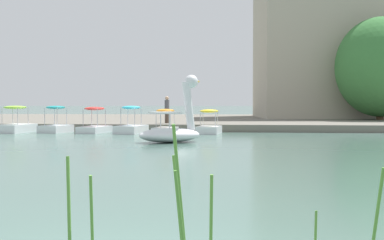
{
  "coord_description": "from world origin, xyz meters",
  "views": [
    {
      "loc": [
        1.42,
        -4.57,
        1.71
      ],
      "look_at": [
        -0.86,
        20.12,
        0.87
      ],
      "focal_mm": 46.0,
      "sensor_mm": 36.0,
      "label": 1
    }
  ],
  "objects_px": {
    "pedal_boat_lime": "(15,125)",
    "tree_willow_near_path": "(380,67)",
    "pedal_boat_orange": "(165,126)",
    "person_on_path": "(167,109)",
    "pedal_boat_teal": "(56,125)",
    "pedal_boat_yellow": "(209,126)",
    "swan_boat": "(173,128)",
    "pedal_boat_cyan": "(131,126)",
    "pedal_boat_red": "(95,125)"
  },
  "relations": [
    {
      "from": "swan_boat",
      "to": "pedal_boat_red",
      "type": "xyz_separation_m",
      "value": [
        -5.45,
        6.53,
        -0.17
      ]
    },
    {
      "from": "pedal_boat_teal",
      "to": "person_on_path",
      "type": "xyz_separation_m",
      "value": [
        6.15,
        3.12,
        0.9
      ]
    },
    {
      "from": "swan_boat",
      "to": "pedal_boat_orange",
      "type": "distance_m",
      "value": 6.28
    },
    {
      "from": "pedal_boat_red",
      "to": "pedal_boat_orange",
      "type": "bearing_deg",
      "value": -5.11
    },
    {
      "from": "swan_boat",
      "to": "person_on_path",
      "type": "bearing_deg",
      "value": 99.64
    },
    {
      "from": "pedal_boat_lime",
      "to": "tree_willow_near_path",
      "type": "xyz_separation_m",
      "value": [
        23.89,
        11.3,
        4.05
      ]
    },
    {
      "from": "pedal_boat_red",
      "to": "person_on_path",
      "type": "relative_size",
      "value": 1.46
    },
    {
      "from": "swan_boat",
      "to": "tree_willow_near_path",
      "type": "distance_m",
      "value": 22.68
    },
    {
      "from": "pedal_boat_orange",
      "to": "pedal_boat_yellow",
      "type": "bearing_deg",
      "value": 3.8
    },
    {
      "from": "pedal_boat_lime",
      "to": "tree_willow_near_path",
      "type": "distance_m",
      "value": 26.74
    },
    {
      "from": "pedal_boat_cyan",
      "to": "person_on_path",
      "type": "bearing_deg",
      "value": 66.19
    },
    {
      "from": "tree_willow_near_path",
      "to": "pedal_boat_orange",
      "type": "bearing_deg",
      "value": -142.59
    },
    {
      "from": "pedal_boat_orange",
      "to": "tree_willow_near_path",
      "type": "distance_m",
      "value": 19.3
    },
    {
      "from": "pedal_boat_teal",
      "to": "tree_willow_near_path",
      "type": "height_order",
      "value": "tree_willow_near_path"
    },
    {
      "from": "pedal_boat_teal",
      "to": "pedal_boat_lime",
      "type": "height_order",
      "value": "pedal_boat_lime"
    },
    {
      "from": "swan_boat",
      "to": "pedal_boat_cyan",
      "type": "bearing_deg",
      "value": 117.31
    },
    {
      "from": "pedal_boat_lime",
      "to": "tree_willow_near_path",
      "type": "bearing_deg",
      "value": 25.31
    },
    {
      "from": "pedal_boat_yellow",
      "to": "person_on_path",
      "type": "xyz_separation_m",
      "value": [
        -2.89,
        3.43,
        0.96
      ]
    },
    {
      "from": "pedal_boat_teal",
      "to": "pedal_boat_yellow",
      "type": "bearing_deg",
      "value": -1.94
    },
    {
      "from": "pedal_boat_orange",
      "to": "tree_willow_near_path",
      "type": "bearing_deg",
      "value": 37.41
    },
    {
      "from": "pedal_boat_teal",
      "to": "tree_willow_near_path",
      "type": "xyz_separation_m",
      "value": [
        21.55,
        10.99,
        4.04
      ]
    },
    {
      "from": "pedal_boat_yellow",
      "to": "pedal_boat_orange",
      "type": "xyz_separation_m",
      "value": [
        -2.47,
        -0.16,
        0.04
      ]
    },
    {
      "from": "pedal_boat_cyan",
      "to": "pedal_boat_teal",
      "type": "bearing_deg",
      "value": 174.97
    },
    {
      "from": "pedal_boat_yellow",
      "to": "pedal_boat_lime",
      "type": "xyz_separation_m",
      "value": [
        -11.38,
        -0.0,
        0.04
      ]
    },
    {
      "from": "pedal_boat_teal",
      "to": "pedal_boat_lime",
      "type": "bearing_deg",
      "value": -172.42
    },
    {
      "from": "pedal_boat_yellow",
      "to": "pedal_boat_red",
      "type": "xyz_separation_m",
      "value": [
        -6.69,
        0.21,
        0.05
      ]
    },
    {
      "from": "pedal_boat_teal",
      "to": "tree_willow_near_path",
      "type": "relative_size",
      "value": 0.25
    },
    {
      "from": "pedal_boat_orange",
      "to": "pedal_boat_teal",
      "type": "xyz_separation_m",
      "value": [
        -6.57,
        0.47,
        0.02
      ]
    },
    {
      "from": "pedal_boat_orange",
      "to": "pedal_boat_cyan",
      "type": "height_order",
      "value": "pedal_boat_cyan"
    },
    {
      "from": "pedal_boat_red",
      "to": "tree_willow_near_path",
      "type": "relative_size",
      "value": 0.28
    },
    {
      "from": "swan_boat",
      "to": "pedal_boat_yellow",
      "type": "bearing_deg",
      "value": 78.92
    },
    {
      "from": "swan_boat",
      "to": "pedal_boat_teal",
      "type": "relative_size",
      "value": 1.43
    },
    {
      "from": "pedal_boat_red",
      "to": "person_on_path",
      "type": "distance_m",
      "value": 5.06
    },
    {
      "from": "pedal_boat_orange",
      "to": "pedal_boat_cyan",
      "type": "xyz_separation_m",
      "value": [
        -1.98,
        0.07,
        -0.0
      ]
    },
    {
      "from": "pedal_boat_orange",
      "to": "person_on_path",
      "type": "height_order",
      "value": "person_on_path"
    },
    {
      "from": "swan_boat",
      "to": "pedal_boat_teal",
      "type": "bearing_deg",
      "value": 139.67
    },
    {
      "from": "pedal_boat_cyan",
      "to": "pedal_boat_red",
      "type": "relative_size",
      "value": 0.98
    },
    {
      "from": "swan_boat",
      "to": "tree_willow_near_path",
      "type": "bearing_deg",
      "value": 52.03
    },
    {
      "from": "pedal_boat_red",
      "to": "pedal_boat_teal",
      "type": "height_order",
      "value": "pedal_boat_teal"
    },
    {
      "from": "pedal_boat_yellow",
      "to": "person_on_path",
      "type": "bearing_deg",
      "value": 130.15
    },
    {
      "from": "pedal_boat_yellow",
      "to": "pedal_boat_red",
      "type": "height_order",
      "value": "pedal_boat_red"
    },
    {
      "from": "pedal_boat_orange",
      "to": "person_on_path",
      "type": "xyz_separation_m",
      "value": [
        -0.42,
        3.59,
        0.92
      ]
    },
    {
      "from": "tree_willow_near_path",
      "to": "person_on_path",
      "type": "relative_size",
      "value": 5.22
    },
    {
      "from": "pedal_boat_lime",
      "to": "person_on_path",
      "type": "height_order",
      "value": "person_on_path"
    },
    {
      "from": "swan_boat",
      "to": "pedal_boat_lime",
      "type": "distance_m",
      "value": 11.95
    },
    {
      "from": "pedal_boat_cyan",
      "to": "pedal_boat_lime",
      "type": "xyz_separation_m",
      "value": [
        -6.93,
        0.09,
        0.01
      ]
    },
    {
      "from": "pedal_boat_yellow",
      "to": "pedal_boat_teal",
      "type": "distance_m",
      "value": 9.05
    },
    {
      "from": "pedal_boat_yellow",
      "to": "pedal_boat_cyan",
      "type": "relative_size",
      "value": 0.85
    },
    {
      "from": "pedal_boat_yellow",
      "to": "pedal_boat_teal",
      "type": "bearing_deg",
      "value": 178.06
    },
    {
      "from": "swan_boat",
      "to": "pedal_boat_red",
      "type": "height_order",
      "value": "swan_boat"
    }
  ]
}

